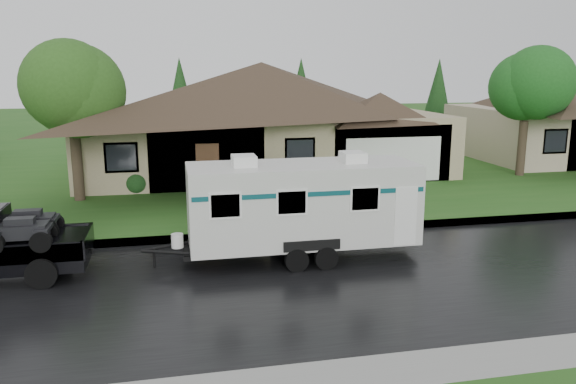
% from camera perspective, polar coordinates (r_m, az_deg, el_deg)
% --- Properties ---
extents(ground, '(140.00, 140.00, 0.00)m').
position_cam_1_polar(ground, '(16.49, -1.50, -6.73)').
color(ground, '#26561B').
rests_on(ground, ground).
extents(road, '(140.00, 8.00, 0.01)m').
position_cam_1_polar(road, '(14.64, -0.06, -9.22)').
color(road, black).
rests_on(road, ground).
extents(curb, '(140.00, 0.50, 0.15)m').
position_cam_1_polar(curb, '(18.57, -2.77, -4.28)').
color(curb, gray).
rests_on(curb, ground).
extents(lawn, '(140.00, 26.00, 0.15)m').
position_cam_1_polar(lawn, '(30.91, -6.58, 2.39)').
color(lawn, '#26561B').
rests_on(lawn, ground).
extents(house_main, '(19.44, 10.80, 6.90)m').
position_cam_1_polar(house_main, '(29.66, -2.06, 8.88)').
color(house_main, '#9B8C69').
rests_on(house_main, lawn).
extents(tree_left_green, '(3.87, 3.87, 6.40)m').
position_cam_1_polar(tree_left_green, '(24.00, -21.17, 9.64)').
color(tree_left_green, '#382B1E').
rests_on(tree_left_green, lawn).
extents(tree_right_green, '(3.77, 3.77, 6.24)m').
position_cam_1_polar(tree_right_green, '(30.31, 23.12, 9.68)').
color(tree_right_green, '#382B1E').
rests_on(tree_right_green, lawn).
extents(shrub_row, '(13.60, 1.00, 1.00)m').
position_cam_1_polar(shrub_row, '(25.53, -0.90, 1.67)').
color(shrub_row, '#143814').
rests_on(shrub_row, lawn).
extents(travel_trailer, '(6.86, 2.41, 3.08)m').
position_cam_1_polar(travel_trailer, '(16.09, 1.48, -1.16)').
color(travel_trailer, silver).
rests_on(travel_trailer, ground).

